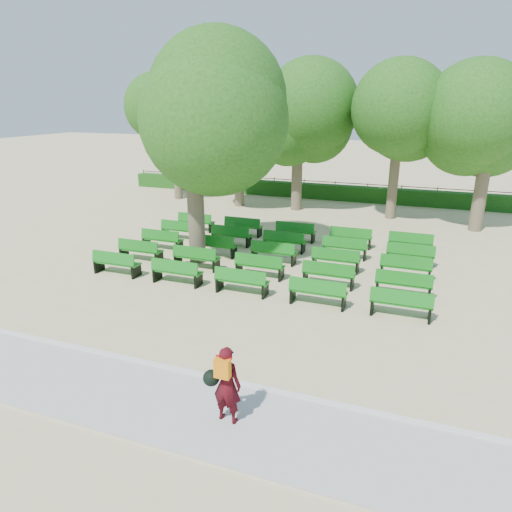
% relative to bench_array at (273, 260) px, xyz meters
% --- Properties ---
extents(ground, '(120.00, 120.00, 0.00)m').
position_rel_bench_array_xyz_m(ground, '(-1.17, -1.53, -0.09)').
color(ground, tan).
extents(paving, '(30.00, 2.20, 0.06)m').
position_rel_bench_array_xyz_m(paving, '(-1.17, -8.93, -0.06)').
color(paving, '#ACADA8').
rests_on(paving, ground).
extents(curb, '(30.00, 0.12, 0.10)m').
position_rel_bench_array_xyz_m(curb, '(-1.17, -7.78, -0.04)').
color(curb, silver).
rests_on(curb, ground).
extents(hedge, '(26.00, 0.70, 0.90)m').
position_rel_bench_array_xyz_m(hedge, '(-1.17, 12.47, 0.36)').
color(hedge, '#1A4F14').
rests_on(hedge, ground).
extents(fence, '(26.00, 0.10, 1.02)m').
position_rel_bench_array_xyz_m(fence, '(-1.17, 12.87, -0.09)').
color(fence, black).
rests_on(fence, ground).
extents(tree_line, '(21.80, 6.80, 7.04)m').
position_rel_bench_array_xyz_m(tree_line, '(-1.17, 8.47, -0.09)').
color(tree_line, '#255C18').
rests_on(tree_line, ground).
extents(bench_array, '(1.72, 0.57, 1.08)m').
position_rel_bench_array_xyz_m(bench_array, '(0.00, 0.00, 0.00)').
color(bench_array, '#137117').
rests_on(bench_array, ground).
extents(tree_among, '(5.57, 5.57, 7.47)m').
position_rel_bench_array_xyz_m(tree_among, '(-2.77, -0.83, 4.85)').
color(tree_among, brown).
rests_on(tree_among, ground).
extents(person, '(0.75, 0.46, 1.56)m').
position_rel_bench_array_xyz_m(person, '(1.99, -8.96, 0.78)').
color(person, '#3F090F').
rests_on(person, ground).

